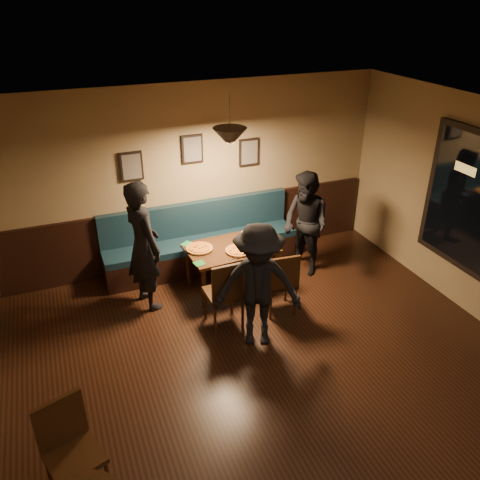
% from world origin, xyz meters
% --- Properties ---
extents(floor, '(7.00, 7.00, 0.00)m').
position_xyz_m(floor, '(0.00, 0.00, 0.00)').
color(floor, black).
rests_on(floor, ground).
extents(ceiling, '(7.00, 7.00, 0.00)m').
position_xyz_m(ceiling, '(0.00, 0.00, 2.80)').
color(ceiling, silver).
rests_on(ceiling, ground).
extents(wall_back, '(6.00, 0.00, 6.00)m').
position_xyz_m(wall_back, '(0.00, 3.50, 1.40)').
color(wall_back, '#8C704F').
rests_on(wall_back, ground).
extents(wainscot, '(5.88, 0.06, 1.00)m').
position_xyz_m(wainscot, '(0.00, 3.47, 0.50)').
color(wainscot, black).
rests_on(wainscot, ground).
extents(booth_bench, '(3.00, 0.60, 1.00)m').
position_xyz_m(booth_bench, '(0.00, 3.20, 0.50)').
color(booth_bench, '#0F232D').
rests_on(booth_bench, ground).
extents(picture_left, '(0.32, 0.04, 0.42)m').
position_xyz_m(picture_left, '(-0.90, 3.47, 1.70)').
color(picture_left, black).
rests_on(picture_left, wall_back).
extents(picture_center, '(0.32, 0.04, 0.42)m').
position_xyz_m(picture_center, '(0.00, 3.47, 1.85)').
color(picture_center, black).
rests_on(picture_center, wall_back).
extents(picture_right, '(0.32, 0.04, 0.42)m').
position_xyz_m(picture_right, '(0.90, 3.47, 1.70)').
color(picture_right, black).
rests_on(picture_right, wall_back).
extents(pendant_lamp, '(0.44, 0.44, 0.25)m').
position_xyz_m(pendant_lamp, '(0.22, 2.49, 2.25)').
color(pendant_lamp, black).
rests_on(pendant_lamp, ceiling).
extents(dining_table, '(1.29, 0.87, 0.67)m').
position_xyz_m(dining_table, '(0.22, 2.49, 0.34)').
color(dining_table, '#311A0D').
rests_on(dining_table, floor).
extents(chair_near_left, '(0.45, 0.45, 1.00)m').
position_xyz_m(chair_near_left, '(-0.18, 1.70, 0.50)').
color(chair_near_left, black).
rests_on(chair_near_left, floor).
extents(chair_near_right, '(0.44, 0.44, 0.92)m').
position_xyz_m(chair_near_right, '(0.61, 1.72, 0.46)').
color(chair_near_right, black).
rests_on(chair_near_right, floor).
extents(diner_left, '(0.61, 0.76, 1.82)m').
position_xyz_m(diner_left, '(-1.00, 2.53, 0.91)').
color(diner_left, black).
rests_on(diner_left, floor).
extents(diner_right, '(0.78, 0.91, 1.60)m').
position_xyz_m(diner_right, '(1.44, 2.53, 0.80)').
color(diner_right, black).
rests_on(diner_right, floor).
extents(diner_front, '(1.19, 0.95, 1.61)m').
position_xyz_m(diner_front, '(0.08, 1.22, 0.81)').
color(diner_front, black).
rests_on(diner_front, floor).
extents(pizza_a, '(0.39, 0.39, 0.04)m').
position_xyz_m(pizza_a, '(-0.22, 2.58, 0.69)').
color(pizza_a, '#C07224').
rests_on(pizza_a, dining_table).
extents(pizza_b, '(0.48, 0.48, 0.04)m').
position_xyz_m(pizza_b, '(0.27, 2.32, 0.69)').
color(pizza_b, orange).
rests_on(pizza_b, dining_table).
extents(pizza_c, '(0.42, 0.42, 0.04)m').
position_xyz_m(pizza_c, '(0.65, 2.69, 0.69)').
color(pizza_c, orange).
rests_on(pizza_c, dining_table).
extents(soda_glass, '(0.08, 0.08, 0.14)m').
position_xyz_m(soda_glass, '(0.82, 2.20, 0.74)').
color(soda_glass, black).
rests_on(soda_glass, dining_table).
extents(tabasco_bottle, '(0.03, 0.03, 0.11)m').
position_xyz_m(tabasco_bottle, '(0.74, 2.44, 0.73)').
color(tabasco_bottle, '#9D1205').
rests_on(tabasco_bottle, dining_table).
extents(napkin_a, '(0.22, 0.22, 0.01)m').
position_xyz_m(napkin_a, '(-0.33, 2.79, 0.67)').
color(napkin_a, '#1E733B').
rests_on(napkin_a, dining_table).
extents(napkin_b, '(0.16, 0.16, 0.01)m').
position_xyz_m(napkin_b, '(-0.34, 2.21, 0.67)').
color(napkin_b, '#1B6826').
rests_on(napkin_b, dining_table).
extents(cutlery_set, '(0.17, 0.07, 0.00)m').
position_xyz_m(cutlery_set, '(0.17, 2.15, 0.67)').
color(cutlery_set, silver).
rests_on(cutlery_set, dining_table).
extents(cafe_chair_far, '(0.54, 0.54, 0.97)m').
position_xyz_m(cafe_chair_far, '(-2.18, -0.13, 0.48)').
color(cafe_chair_far, black).
rests_on(cafe_chair_far, floor).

